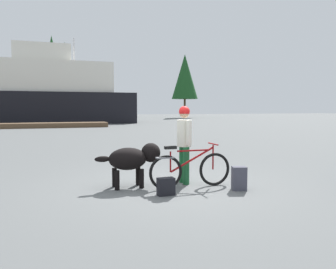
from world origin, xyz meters
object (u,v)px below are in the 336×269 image
object	(u,v)px
person_cyclist	(184,137)
handbag_pannier	(166,187)
dog	(133,158)
ferry_boat	(21,94)
bicycle	(190,169)
backpack	(239,178)
sailboat_moored	(76,119)

from	to	relation	value
person_cyclist	handbag_pannier	world-z (taller)	person_cyclist
person_cyclist	handbag_pannier	xyz separation A→B (m)	(-0.70, -0.82, -0.84)
dog	ferry_boat	size ratio (longest dim) A/B	0.06
bicycle	backpack	size ratio (longest dim) A/B	3.77
person_cyclist	dog	distance (m)	1.20
person_cyclist	handbag_pannier	bearing A→B (deg)	-130.25
dog	sailboat_moored	world-z (taller)	sailboat_moored
bicycle	sailboat_moored	size ratio (longest dim) A/B	0.20
dog	backpack	bearing A→B (deg)	-25.92
bicycle	dog	size ratio (longest dim) A/B	1.30
dog	bicycle	bearing A→B (deg)	-21.62
dog	ferry_boat	world-z (taller)	ferry_boat
person_cyclist	handbag_pannier	size ratio (longest dim) A/B	5.09
ferry_boat	sailboat_moored	world-z (taller)	sailboat_moored
bicycle	handbag_pannier	xyz separation A→B (m)	(-0.66, -0.41, -0.22)
ferry_boat	sailboat_moored	size ratio (longest dim) A/B	2.58
person_cyclist	sailboat_moored	xyz separation A→B (m)	(-0.37, 30.87, -0.52)
handbag_pannier	ferry_boat	distance (m)	33.33
dog	handbag_pannier	distance (m)	1.05
ferry_boat	bicycle	bearing A→B (deg)	-79.93
person_cyclist	backpack	distance (m)	1.45
person_cyclist	dog	size ratio (longest dim) A/B	1.23
backpack	handbag_pannier	size ratio (longest dim) A/B	1.43
ferry_boat	person_cyclist	bearing A→B (deg)	-79.74
bicycle	handbag_pannier	distance (m)	0.81
bicycle	dog	distance (m)	1.20
bicycle	dog	xyz separation A→B (m)	(-1.10, 0.44, 0.22)
bicycle	backpack	world-z (taller)	bicycle
person_cyclist	bicycle	bearing A→B (deg)	-94.57
handbag_pannier	sailboat_moored	distance (m)	31.70
bicycle	backpack	distance (m)	1.00
person_cyclist	ferry_boat	distance (m)	32.57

